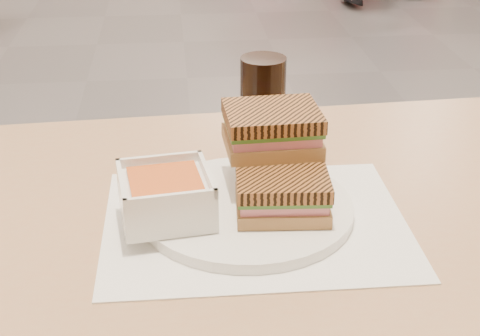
{
  "coord_description": "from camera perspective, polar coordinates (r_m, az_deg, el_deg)",
  "views": [
    {
      "loc": [
        -0.06,
        -2.75,
        1.2
      ],
      "look_at": [
        0.01,
        -2.0,
        0.82
      ],
      "focal_mm": 52.6,
      "sensor_mm": 36.0,
      "label": 1
    }
  ],
  "objects": [
    {
      "name": "soup_bowl",
      "position": [
        0.84,
        -6.03,
        -2.37
      ],
      "size": [
        0.12,
        0.12,
        0.06
      ],
      "color": "white",
      "rests_on": "plate"
    },
    {
      "name": "main_table",
      "position": [
        0.95,
        2.77,
        -9.9
      ],
      "size": [
        1.24,
        0.76,
        0.75
      ],
      "color": "#A4805A",
      "rests_on": "ground"
    },
    {
      "name": "plate",
      "position": [
        0.88,
        0.55,
        -3.31
      ],
      "size": [
        0.27,
        0.27,
        0.01
      ],
      "color": "white",
      "rests_on": "tray_liner"
    },
    {
      "name": "tray_liner",
      "position": [
        0.87,
        1.25,
        -4.44
      ],
      "size": [
        0.37,
        0.29,
        0.0
      ],
      "color": "white",
      "rests_on": "main_table"
    },
    {
      "name": "panini_upper",
      "position": [
        0.89,
        2.61,
        3.21
      ],
      "size": [
        0.12,
        0.1,
        0.05
      ],
      "color": "olive",
      "rests_on": "panini_lower"
    },
    {
      "name": "panini_lower",
      "position": [
        0.85,
        3.44,
        -2.0
      ],
      "size": [
        0.12,
        0.1,
        0.05
      ],
      "color": "olive",
      "rests_on": "plate"
    },
    {
      "name": "cola_glass",
      "position": [
        1.03,
        1.85,
        5.17
      ],
      "size": [
        0.07,
        0.07,
        0.14
      ],
      "color": "black",
      "rests_on": "main_table"
    }
  ]
}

